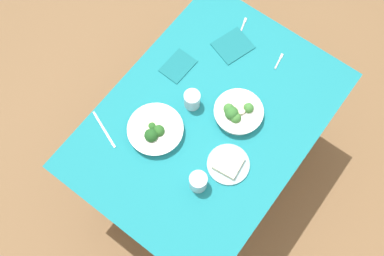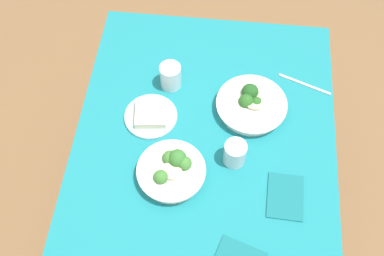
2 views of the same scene
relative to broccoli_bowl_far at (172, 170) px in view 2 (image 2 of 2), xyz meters
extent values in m
plane|color=brown|center=(0.10, -0.10, -0.80)|extent=(6.00, 6.00, 0.00)
cube|color=#197A84|center=(0.10, -0.10, -0.04)|extent=(1.32, 0.95, 0.01)
cube|color=brown|center=(0.10, -0.10, -0.05)|extent=(1.28, 0.92, 0.02)
cylinder|color=brown|center=(0.65, -0.47, -0.43)|extent=(0.07, 0.07, 0.74)
cylinder|color=brown|center=(0.65, 0.27, -0.43)|extent=(0.07, 0.07, 0.74)
cylinder|color=white|center=(0.00, 0.00, -0.01)|extent=(0.21, 0.21, 0.04)
cylinder|color=white|center=(0.00, 0.00, 0.01)|extent=(0.24, 0.24, 0.01)
sphere|color=#3D7A33|center=(0.04, 0.01, 0.02)|extent=(0.05, 0.05, 0.05)
sphere|color=#33702D|center=(0.03, -0.02, 0.03)|extent=(0.07, 0.07, 0.07)
sphere|color=#3D7A33|center=(-0.04, 0.03, 0.03)|extent=(0.05, 0.05, 0.05)
sphere|color=#3D7A33|center=(0.02, -0.04, 0.03)|extent=(0.05, 0.05, 0.05)
cylinder|color=beige|center=(-0.01, 0.00, 0.03)|extent=(0.07, 0.07, 0.01)
cylinder|color=white|center=(0.30, -0.26, -0.02)|extent=(0.24, 0.24, 0.04)
cylinder|color=white|center=(0.30, -0.26, 0.01)|extent=(0.27, 0.27, 0.01)
sphere|color=#286023|center=(0.31, -0.28, 0.01)|extent=(0.04, 0.04, 0.04)
sphere|color=#1E511E|center=(0.34, -0.25, 0.02)|extent=(0.06, 0.06, 0.06)
sphere|color=#286023|center=(0.30, -0.24, 0.02)|extent=(0.06, 0.06, 0.06)
cylinder|color=beige|center=(0.31, -0.27, 0.02)|extent=(0.08, 0.08, 0.01)
cylinder|color=#99C6D1|center=(0.23, 0.11, -0.03)|extent=(0.20, 0.20, 0.01)
cube|color=beige|center=(0.23, 0.11, -0.01)|extent=(0.13, 0.13, 0.03)
cylinder|color=silver|center=(0.08, -0.21, 0.01)|extent=(0.08, 0.08, 0.10)
cylinder|color=silver|center=(0.39, 0.05, 0.02)|extent=(0.08, 0.08, 0.10)
cube|color=#B7B7BC|center=(0.44, -0.47, -0.03)|extent=(0.09, 0.20, 0.00)
cube|color=#156870|center=(-0.04, -0.39, -0.03)|extent=(0.17, 0.13, 0.01)
camera|label=1|loc=(0.82, 0.35, 2.02)|focal=43.06mm
camera|label=2|loc=(-0.71, -0.14, 1.46)|focal=44.25mm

